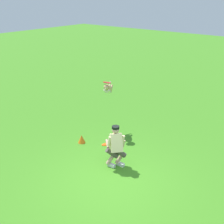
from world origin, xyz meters
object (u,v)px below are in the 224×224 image
at_px(person, 116,146).
at_px(training_cone, 82,139).
at_px(dog, 108,89).
at_px(frisbee_flying, 107,83).
at_px(frisbee_held, 106,144).

xyz_separation_m(person, training_cone, (1.87, -0.45, -0.56)).
bearing_deg(training_cone, dog, -92.35).
xyz_separation_m(frisbee_flying, training_cone, (0.18, 1.18, -1.79)).
bearing_deg(dog, training_cone, -31.25).
relative_size(dog, frisbee_flying, 3.20).
bearing_deg(frisbee_held, training_cone, -16.54).
relative_size(frisbee_held, training_cone, 0.92).
bearing_deg(frisbee_held, frisbee_flying, -51.16).
height_order(person, frisbee_flying, frisbee_flying).
distance_m(person, training_cone, 2.00).
xyz_separation_m(dog, frisbee_held, (-1.43, 1.81, -1.02)).
bearing_deg(person, frisbee_held, 38.35).
xyz_separation_m(dog, frisbee_flying, (-0.12, 0.19, 0.30)).
distance_m(dog, frisbee_flying, 0.38).
distance_m(frisbee_flying, training_cone, 2.15).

